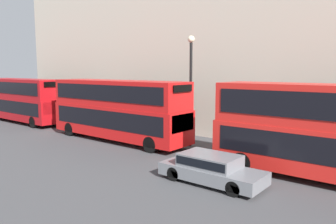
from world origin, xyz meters
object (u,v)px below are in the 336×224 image
object	(u,v)px
car_hatchback	(211,168)
pedestrian	(229,138)
bus_second_in_queue	(118,108)
bus_third_in_queue	(22,98)

from	to	relation	value
car_hatchback	pedestrian	distance (m)	6.28
bus_second_in_queue	bus_third_in_queue	xyz separation A→B (m)	(-0.00, 13.41, -0.06)
bus_second_in_queue	pedestrian	distance (m)	7.99
bus_second_in_queue	bus_third_in_queue	bearing A→B (deg)	90.00
bus_second_in_queue	pedestrian	world-z (taller)	bus_second_in_queue
bus_third_in_queue	pedestrian	bearing A→B (deg)	-83.30
bus_second_in_queue	car_hatchback	world-z (taller)	bus_second_in_queue
pedestrian	bus_third_in_queue	bearing A→B (deg)	96.70
car_hatchback	pedestrian	xyz separation A→B (m)	(5.85, 2.29, 0.09)
bus_second_in_queue	bus_third_in_queue	distance (m)	13.41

